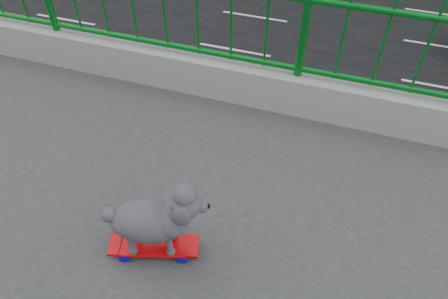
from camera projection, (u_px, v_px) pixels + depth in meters
road at (235, 50)px, 16.75m from camera, size 18.00×90.00×0.02m
skateboard at (154, 246)px, 2.22m from camera, size 0.27×0.50×0.06m
poodle at (154, 218)px, 2.04m from camera, size 0.32×0.52×0.45m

